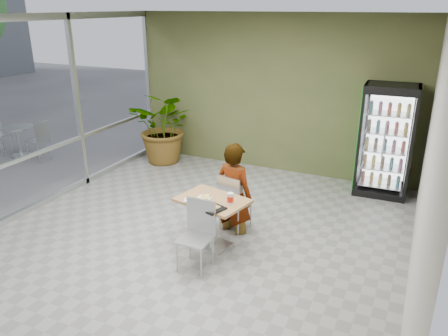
{
  "coord_description": "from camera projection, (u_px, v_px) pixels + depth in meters",
  "views": [
    {
      "loc": [
        2.86,
        -4.95,
        3.32
      ],
      "look_at": [
        0.25,
        0.66,
        1.0
      ],
      "focal_mm": 35.0,
      "sensor_mm": 36.0,
      "label": 1
    }
  ],
  "objects": [
    {
      "name": "beverage_fridge",
      "position": [
        385.0,
        141.0,
        7.88
      ],
      "size": [
        0.95,
        0.74,
        2.03
      ],
      "rotation": [
        0.0,
        0.0,
        0.04
      ],
      "color": "black",
      "rests_on": "ground"
    },
    {
      "name": "napkin_stack",
      "position": [
        190.0,
        200.0,
        6.09
      ],
      "size": [
        0.2,
        0.2,
        0.02
      ],
      "primitive_type": "cube",
      "rotation": [
        0.0,
        0.0,
        0.37
      ],
      "color": "white",
      "rests_on": "dining_table"
    },
    {
      "name": "seated_woman",
      "position": [
        234.0,
        197.0,
        6.7
      ],
      "size": [
        0.7,
        0.53,
        1.72
      ],
      "primitive_type": "imported",
      "rotation": [
        0.0,
        0.0,
        2.94
      ],
      "color": "black",
      "rests_on": "ground"
    },
    {
      "name": "ground",
      "position": [
        190.0,
        242.0,
        6.5
      ],
      "size": [
        7.0,
        7.0,
        0.0
      ],
      "primitive_type": "plane",
      "color": "gray",
      "rests_on": "ground"
    },
    {
      "name": "cafeteria_tray",
      "position": [
        209.0,
        207.0,
        5.88
      ],
      "size": [
        0.47,
        0.41,
        0.02
      ],
      "primitive_type": "cube",
      "rotation": [
        0.0,
        0.0,
        -0.33
      ],
      "color": "black",
      "rests_on": "dining_table"
    },
    {
      "name": "chair_near",
      "position": [
        198.0,
        229.0,
        5.76
      ],
      "size": [
        0.42,
        0.43,
        0.94
      ],
      "rotation": [
        0.0,
        0.0,
        0.02
      ],
      "color": "#B4B6B9",
      "rests_on": "ground"
    },
    {
      "name": "dining_table",
      "position": [
        213.0,
        213.0,
        6.22
      ],
      "size": [
        1.08,
        0.86,
        0.75
      ],
      "rotation": [
        0.0,
        0.0,
        -0.22
      ],
      "color": "#A17C45",
      "rests_on": "ground"
    },
    {
      "name": "pizza_plate",
      "position": [
        205.0,
        197.0,
        6.18
      ],
      "size": [
        0.29,
        0.29,
        0.03
      ],
      "color": "white",
      "rests_on": "dining_table"
    },
    {
      "name": "chair_far",
      "position": [
        232.0,
        199.0,
        6.67
      ],
      "size": [
        0.48,
        0.49,
        0.92
      ],
      "rotation": [
        0.0,
        0.0,
        2.94
      ],
      "color": "#B4B6B9",
      "rests_on": "ground"
    },
    {
      "name": "soda_cup",
      "position": [
        230.0,
        199.0,
        5.98
      ],
      "size": [
        0.09,
        0.09,
        0.16
      ],
      "color": "white",
      "rests_on": "dining_table"
    },
    {
      "name": "room_envelope",
      "position": [
        187.0,
        140.0,
        5.94
      ],
      "size": [
        6.0,
        7.0,
        3.2
      ],
      "primitive_type": null,
      "color": "beige",
      "rests_on": "ground"
    },
    {
      "name": "potted_plant",
      "position": [
        165.0,
        127.0,
        9.57
      ],
      "size": [
        1.54,
        1.36,
        1.61
      ],
      "primitive_type": "imported",
      "rotation": [
        0.0,
        0.0,
        0.08
      ],
      "color": "#265E25",
      "rests_on": "ground"
    },
    {
      "name": "storefront_frame",
      "position": [
        27.0,
        117.0,
        7.12
      ],
      "size": [
        0.1,
        7.0,
        3.2
      ],
      "primitive_type": null,
      "color": "#B4B6B9",
      "rests_on": "ground"
    }
  ]
}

